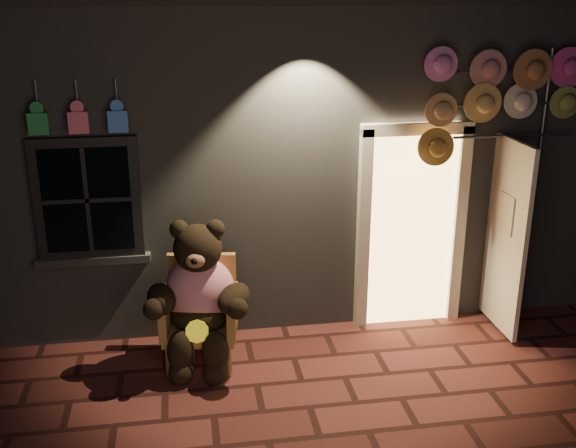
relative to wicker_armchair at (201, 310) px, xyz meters
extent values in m
plane|color=maroon|center=(0.89, -1.01, -0.51)|extent=(60.00, 60.00, 0.00)
cube|color=slate|center=(0.89, 2.99, 1.14)|extent=(7.00, 5.00, 3.30)
cube|color=black|center=(-1.01, 0.45, 1.04)|extent=(1.00, 0.10, 1.20)
cube|color=black|center=(-1.01, 0.42, 1.04)|extent=(0.82, 0.06, 1.02)
cube|color=slate|center=(-1.01, 0.45, 0.41)|extent=(1.10, 0.14, 0.08)
cube|color=#F3C16D|center=(2.24, 0.47, 0.54)|extent=(0.92, 0.10, 2.10)
cube|color=beige|center=(1.72, 0.43, 0.54)|extent=(0.12, 0.12, 2.20)
cube|color=beige|center=(2.76, 0.43, 0.54)|extent=(0.12, 0.12, 2.20)
cube|color=beige|center=(2.24, 0.43, 1.62)|extent=(1.16, 0.12, 0.12)
cube|color=beige|center=(3.14, 0.09, 0.54)|extent=(0.05, 0.80, 2.00)
cube|color=#23833E|center=(-1.36, 0.37, 1.79)|extent=(0.18, 0.07, 0.20)
cylinder|color=#59595E|center=(-1.36, 0.43, 2.04)|extent=(0.02, 0.02, 0.25)
cube|color=#DB5A75|center=(-1.01, 0.37, 1.79)|extent=(0.18, 0.07, 0.20)
cylinder|color=#59595E|center=(-1.01, 0.43, 2.04)|extent=(0.02, 0.02, 0.25)
cube|color=#3874C7|center=(-0.66, 0.37, 1.79)|extent=(0.18, 0.07, 0.20)
cylinder|color=#59595E|center=(-0.66, 0.43, 2.04)|extent=(0.02, 0.02, 0.25)
cube|color=#A77640|center=(-0.01, -0.08, -0.16)|extent=(0.75, 0.71, 0.09)
cube|color=#A77640|center=(0.03, 0.20, 0.18)|extent=(0.67, 0.17, 0.66)
cube|color=#A77640|center=(-0.32, -0.06, 0.03)|extent=(0.16, 0.57, 0.38)
cube|color=#A77640|center=(0.30, -0.15, 0.03)|extent=(0.16, 0.57, 0.38)
cylinder|color=#A77640|center=(-0.33, -0.30, -0.36)|extent=(0.05, 0.05, 0.30)
cylinder|color=#A77640|center=(0.23, -0.39, -0.36)|extent=(0.05, 0.05, 0.30)
cylinder|color=#A77640|center=(-0.26, 0.22, -0.36)|extent=(0.05, 0.05, 0.30)
cylinder|color=#A77640|center=(0.31, 0.14, -0.36)|extent=(0.05, 0.05, 0.30)
ellipsoid|color=red|center=(0.00, -0.03, 0.22)|extent=(0.74, 0.63, 0.70)
ellipsoid|color=black|center=(-0.01, -0.11, 0.01)|extent=(0.61, 0.54, 0.33)
sphere|color=black|center=(0.00, -0.08, 0.68)|extent=(0.51, 0.51, 0.45)
sphere|color=black|center=(-0.17, -0.03, 0.86)|extent=(0.18, 0.18, 0.18)
sphere|color=black|center=(0.16, -0.08, 0.86)|extent=(0.18, 0.18, 0.18)
ellipsoid|color=#915F42|center=(-0.03, -0.29, 0.64)|extent=(0.19, 0.15, 0.14)
ellipsoid|color=black|center=(-0.36, -0.20, 0.25)|extent=(0.34, 0.50, 0.26)
ellipsoid|color=black|center=(0.30, -0.29, 0.25)|extent=(0.44, 0.53, 0.26)
ellipsoid|color=black|center=(-0.21, -0.38, -0.23)|extent=(0.26, 0.26, 0.43)
ellipsoid|color=black|center=(0.10, -0.42, -0.23)|extent=(0.26, 0.26, 0.43)
sphere|color=black|center=(-0.22, -0.44, -0.40)|extent=(0.24, 0.24, 0.24)
sphere|color=black|center=(0.10, -0.48, -0.40)|extent=(0.24, 0.24, 0.24)
cylinder|color=yellow|center=(-0.05, -0.40, -0.01)|extent=(0.23, 0.12, 0.21)
cylinder|color=#59595E|center=(3.55, 0.37, 0.94)|extent=(0.04, 0.04, 2.90)
cylinder|color=#59595E|center=(3.22, 0.35, 2.18)|extent=(1.29, 0.03, 0.03)
cylinder|color=#59595E|center=(3.22, 0.35, 1.86)|extent=(1.29, 0.03, 0.03)
cylinder|color=#59595E|center=(3.22, 0.35, 1.54)|extent=(1.29, 0.03, 0.03)
cylinder|color=pink|center=(2.39, 0.29, 2.23)|extent=(0.37, 0.11, 0.37)
cylinder|color=tan|center=(2.82, 0.26, 2.23)|extent=(0.37, 0.11, 0.37)
cylinder|color=#96603A|center=(3.25, 0.23, 2.23)|extent=(0.37, 0.11, 0.37)
cylinder|color=#DA4095|center=(3.68, 0.29, 2.23)|extent=(0.37, 0.11, 0.37)
cylinder|color=tan|center=(2.39, 0.26, 1.86)|extent=(0.37, 0.11, 0.37)
cylinder|color=tan|center=(2.82, 0.23, 1.86)|extent=(0.37, 0.11, 0.37)
cylinder|color=beige|center=(3.25, 0.29, 1.86)|extent=(0.37, 0.11, 0.37)
cylinder|color=olive|center=(3.68, 0.26, 1.86)|extent=(0.37, 0.11, 0.37)
cylinder|color=gold|center=(2.39, 0.23, 1.48)|extent=(0.37, 0.11, 0.37)
camera|label=1|loc=(-0.10, -5.93, 2.94)|focal=42.00mm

